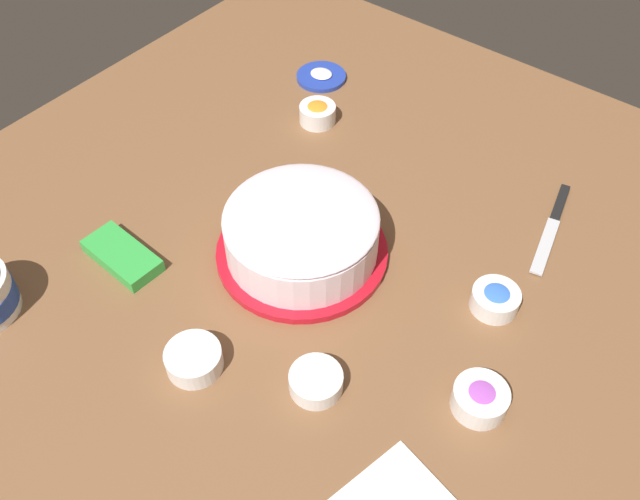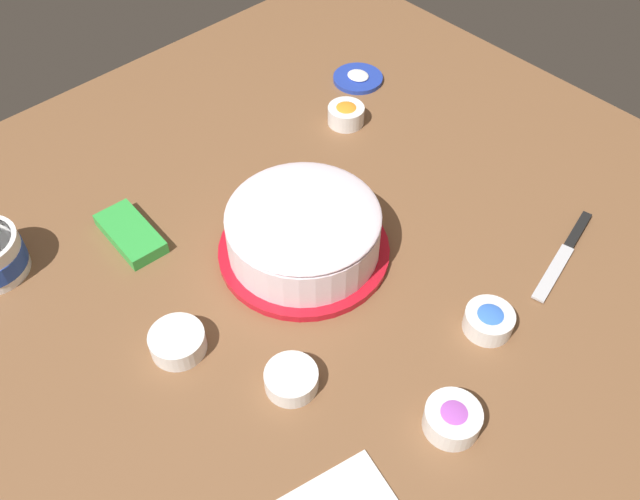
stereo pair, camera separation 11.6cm
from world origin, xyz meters
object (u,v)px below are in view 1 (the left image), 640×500
at_px(frosting_tub_lid, 321,76).
at_px(sprinkle_bowl_orange, 318,113).
at_px(frosted_cake, 301,235).
at_px(spreading_knife, 554,220).
at_px(sprinkle_bowl_blue, 495,299).
at_px(sprinkle_bowl_rainbow, 480,398).
at_px(sprinkle_bowl_yellow, 194,359).
at_px(candy_box_lower, 122,256).
at_px(sprinkle_bowl_pink, 316,381).

xyz_separation_m(frosting_tub_lid, sprinkle_bowl_orange, (-0.09, 0.13, 0.02)).
bearing_deg(frosting_tub_lid, frosted_cake, 124.53).
xyz_separation_m(frosted_cake, sprinkle_bowl_orange, (0.21, -0.31, -0.03)).
relative_size(spreading_knife, sprinkle_bowl_blue, 2.95).
bearing_deg(sprinkle_bowl_rainbow, frosting_tub_lid, -36.09).
bearing_deg(sprinkle_bowl_yellow, frosted_cake, -87.12).
bearing_deg(candy_box_lower, sprinkle_bowl_rainbow, -164.48).
height_order(frosting_tub_lid, spreading_knife, frosting_tub_lid).
distance_m(sprinkle_bowl_pink, candy_box_lower, 0.42).
bearing_deg(sprinkle_bowl_blue, frosting_tub_lid, -27.86).
bearing_deg(candy_box_lower, spreading_knife, -131.74).
relative_size(frosted_cake, spreading_knife, 1.28).
relative_size(sprinkle_bowl_blue, sprinkle_bowl_orange, 1.04).
bearing_deg(sprinkle_bowl_rainbow, candy_box_lower, 12.26).
bearing_deg(sprinkle_bowl_pink, spreading_knife, -103.58).
bearing_deg(frosted_cake, sprinkle_bowl_yellow, 92.88).
xyz_separation_m(frosting_tub_lid, spreading_knife, (-0.61, 0.09, -0.00)).
bearing_deg(frosted_cake, sprinkle_bowl_rainbow, 170.17).
height_order(frosted_cake, spreading_knife, frosted_cake).
height_order(frosting_tub_lid, sprinkle_bowl_blue, sprinkle_bowl_blue).
height_order(spreading_knife, sprinkle_bowl_rainbow, sprinkle_bowl_rainbow).
height_order(frosted_cake, sprinkle_bowl_blue, frosted_cake).
bearing_deg(spreading_knife, sprinkle_bowl_pink, 76.42).
relative_size(frosting_tub_lid, sprinkle_bowl_pink, 1.37).
xyz_separation_m(sprinkle_bowl_rainbow, sprinkle_bowl_blue, (0.07, -0.18, -0.00)).
bearing_deg(sprinkle_bowl_orange, frosted_cake, 124.23).
height_order(sprinkle_bowl_blue, sprinkle_bowl_orange, sprinkle_bowl_orange).
distance_m(frosted_cake, sprinkle_bowl_yellow, 0.28).
height_order(frosted_cake, sprinkle_bowl_pink, frosted_cake).
bearing_deg(sprinkle_bowl_blue, sprinkle_bowl_rainbow, 112.00).
distance_m(spreading_knife, sprinkle_bowl_rainbow, 0.42).
xyz_separation_m(sprinkle_bowl_orange, sprinkle_bowl_yellow, (-0.22, 0.59, -0.00)).
distance_m(spreading_knife, sprinkle_bowl_pink, 0.55).
height_order(sprinkle_bowl_blue, sprinkle_bowl_yellow, sprinkle_bowl_blue).
bearing_deg(sprinkle_bowl_pink, candy_box_lower, 1.72).
bearing_deg(sprinkle_bowl_orange, sprinkle_bowl_rainbow, 147.89).
distance_m(frosted_cake, spreading_knife, 0.47).
bearing_deg(sprinkle_bowl_blue, candy_box_lower, 29.29).
bearing_deg(sprinkle_bowl_yellow, spreading_knife, -115.64).
bearing_deg(candy_box_lower, sprinkle_bowl_yellow, 166.88).
bearing_deg(frosted_cake, sprinkle_bowl_orange, -55.77).
bearing_deg(sprinkle_bowl_orange, sprinkle_bowl_pink, 128.20).
bearing_deg(spreading_knife, sprinkle_bowl_yellow, 64.36).
height_order(sprinkle_bowl_orange, candy_box_lower, sprinkle_bowl_orange).
bearing_deg(sprinkle_bowl_blue, sprinkle_bowl_orange, -20.82).
xyz_separation_m(spreading_knife, sprinkle_bowl_orange, (0.52, 0.04, 0.02)).
xyz_separation_m(frosted_cake, sprinkle_bowl_pink, (-0.18, 0.19, -0.04)).
height_order(frosting_tub_lid, sprinkle_bowl_yellow, sprinkle_bowl_yellow).
height_order(sprinkle_bowl_rainbow, candy_box_lower, sprinkle_bowl_rainbow).
distance_m(frosting_tub_lid, candy_box_lower, 0.64).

